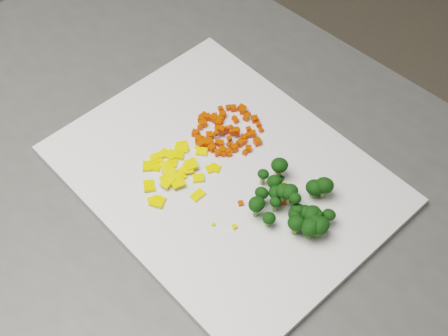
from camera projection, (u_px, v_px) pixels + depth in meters
The scene contains 150 objects.
counter_block at pixel (203, 302), 1.24m from camera, with size 1.00×0.70×0.90m, color #464744.
cutting_board at pixel (224, 175), 0.86m from camera, with size 0.44×0.34×0.01m, color silver.
carrot_pile at pixel (228, 126), 0.89m from camera, with size 0.10×0.10×0.03m, color #C42902, non-canonical shape.
pepper_pile at pixel (181, 174), 0.84m from camera, with size 0.11×0.11×0.02m, color yellow, non-canonical shape.
broccoli_pile at pixel (297, 192), 0.80m from camera, with size 0.12×0.12×0.05m, color black, non-canonical shape.
carrot_cube_0 at pixel (222, 115), 0.91m from camera, with size 0.01×0.01×0.01m, color #C42902.
carrot_cube_1 at pixel (198, 133), 0.89m from camera, with size 0.01×0.01×0.01m, color #C42902.
carrot_cube_2 at pixel (229, 145), 0.88m from camera, with size 0.01×0.01×0.01m, color #C42902.
carrot_cube_3 at pixel (203, 139), 0.89m from camera, with size 0.01×0.01×0.01m, color #C42902.
carrot_cube_4 at pixel (221, 120), 0.91m from camera, with size 0.01×0.01×0.01m, color #C42902.
carrot_cube_5 at pixel (211, 143), 0.88m from camera, with size 0.01×0.01×0.01m, color #C42902.
carrot_cube_6 at pixel (215, 116), 0.91m from camera, with size 0.01×0.01×0.01m, color #C42902.
carrot_cube_7 at pixel (229, 139), 0.88m from camera, with size 0.01×0.01×0.01m, color #C42902.
carrot_cube_8 at pixel (248, 135), 0.89m from camera, with size 0.01×0.01×0.01m, color #C42902.
carrot_cube_9 at pixel (236, 131), 0.88m from camera, with size 0.01×0.01×0.01m, color #C42902.
carrot_cube_10 at pixel (231, 127), 0.90m from camera, with size 0.01×0.01×0.01m, color #C42902.
carrot_cube_11 at pixel (218, 129), 0.89m from camera, with size 0.01×0.01×0.01m, color #C42902.
carrot_cube_12 at pixel (198, 139), 0.88m from camera, with size 0.01×0.01×0.01m, color #C42902.
carrot_cube_13 at pixel (212, 148), 0.88m from camera, with size 0.01×0.01×0.01m, color #C42902.
carrot_cube_14 at pixel (223, 114), 0.91m from camera, with size 0.01×0.01×0.01m, color #C42902.
carrot_cube_15 at pixel (205, 119), 0.91m from camera, with size 0.01×0.01×0.01m, color #C42902.
carrot_cube_16 at pixel (204, 116), 0.91m from camera, with size 0.01×0.01×0.01m, color #C42902.
carrot_cube_17 at pixel (234, 108), 0.92m from camera, with size 0.01×0.01×0.01m, color #C42902.
carrot_cube_18 at pixel (201, 127), 0.90m from camera, with size 0.01×0.01×0.01m, color #C42902.
carrot_cube_19 at pixel (211, 118), 0.91m from camera, with size 0.01×0.01×0.01m, color #C42902.
carrot_cube_20 at pixel (248, 114), 0.92m from camera, with size 0.01×0.01×0.01m, color #C42902.
carrot_cube_21 at pixel (221, 109), 0.92m from camera, with size 0.01×0.01×0.01m, color #C42902.
carrot_cube_22 at pixel (245, 141), 0.88m from camera, with size 0.01×0.01×0.01m, color #C42902.
carrot_cube_23 at pixel (243, 111), 0.92m from camera, with size 0.01×0.01×0.01m, color #C42902.
carrot_cube_24 at pixel (207, 145), 0.88m from camera, with size 0.01×0.01×0.01m, color #C42902.
carrot_cube_25 at pixel (208, 142), 0.88m from camera, with size 0.01×0.01×0.01m, color #C42902.
carrot_cube_26 at pixel (240, 145), 0.88m from camera, with size 0.01×0.01×0.01m, color #C42902.
carrot_cube_27 at pixel (253, 134), 0.89m from camera, with size 0.01×0.01×0.01m, color #C42902.
carrot_cube_28 at pixel (236, 121), 0.91m from camera, with size 0.01×0.01×0.01m, color #C42902.
carrot_cube_29 at pixel (248, 149), 0.88m from camera, with size 0.01×0.01×0.01m, color #C42902.
carrot_cube_30 at pixel (199, 143), 0.88m from camera, with size 0.01×0.01×0.01m, color #C42902.
carrot_cube_31 at pixel (228, 151), 0.87m from camera, with size 0.01×0.01×0.01m, color #C42902.
carrot_cube_32 at pixel (259, 125), 0.90m from camera, with size 0.01×0.01×0.01m, color #C42902.
carrot_cube_33 at pixel (237, 132), 0.88m from camera, with size 0.01×0.01×0.01m, color #C42902.
carrot_cube_34 at pixel (245, 153), 0.87m from camera, with size 0.01×0.01×0.01m, color #C42902.
carrot_cube_35 at pixel (246, 118), 0.91m from camera, with size 0.01×0.01×0.01m, color #C42902.
carrot_cube_36 at pixel (231, 132), 0.89m from camera, with size 0.01×0.01×0.01m, color #C42902.
carrot_cube_37 at pixel (208, 143), 0.88m from camera, with size 0.01×0.01×0.01m, color #C42902.
carrot_cube_38 at pixel (207, 117), 0.91m from camera, with size 0.01×0.01×0.01m, color #C42902.
carrot_cube_39 at pixel (261, 130), 0.90m from camera, with size 0.01×0.01×0.01m, color #C42902.
carrot_cube_40 at pixel (242, 108), 0.92m from camera, with size 0.01×0.01×0.01m, color #C42902.
carrot_cube_41 at pixel (228, 108), 0.92m from camera, with size 0.01×0.01×0.01m, color #C42902.
carrot_cube_42 at pixel (210, 136), 0.89m from camera, with size 0.01×0.01×0.01m, color #C42902.
carrot_cube_43 at pixel (224, 130), 0.89m from camera, with size 0.01×0.01×0.01m, color #C42902.
carrot_cube_44 at pixel (221, 144), 0.88m from camera, with size 0.01×0.01×0.01m, color #C42902.
carrot_cube_45 at pixel (203, 124), 0.90m from camera, with size 0.01×0.01×0.01m, color #C42902.
carrot_cube_46 at pixel (244, 138), 0.89m from camera, with size 0.01×0.01×0.01m, color #C42902.
carrot_cube_47 at pixel (220, 119), 0.91m from camera, with size 0.01×0.01×0.01m, color #C42902.
carrot_cube_48 at pixel (228, 152), 0.87m from camera, with size 0.01×0.01×0.01m, color #C42902.
carrot_cube_49 at pixel (201, 119), 0.91m from camera, with size 0.01×0.01×0.01m, color #C42902.
carrot_cube_50 at pixel (218, 153), 0.87m from camera, with size 0.01×0.01×0.01m, color #C42902.
carrot_cube_51 at pixel (222, 130), 0.88m from camera, with size 0.01×0.01×0.01m, color #C42902.
carrot_cube_52 at pixel (221, 129), 0.89m from camera, with size 0.01×0.01×0.01m, color #C42902.
carrot_cube_53 at pixel (257, 142), 0.88m from camera, with size 0.01×0.01×0.01m, color #C42902.
carrot_cube_54 at pixel (249, 129), 0.90m from camera, with size 0.01×0.01×0.01m, color #C42902.
carrot_cube_55 at pixel (229, 154), 0.87m from camera, with size 0.01×0.01×0.01m, color #C42902.
carrot_cube_56 at pixel (234, 118), 0.91m from camera, with size 0.01×0.01×0.01m, color #C42902.
carrot_cube_57 at pixel (203, 141), 0.88m from camera, with size 0.01×0.01×0.01m, color #C42902.
carrot_cube_58 at pixel (226, 131), 0.90m from camera, with size 0.01×0.01×0.01m, color #C42902.
carrot_cube_59 at pixel (218, 123), 0.90m from camera, with size 0.01×0.01×0.01m, color #C42902.
carrot_cube_60 at pixel (240, 143), 0.88m from camera, with size 0.01×0.01×0.01m, color #C42902.
carrot_cube_61 at pixel (218, 143), 0.88m from camera, with size 0.01×0.01×0.01m, color #C42902.
carrot_cube_62 at pixel (195, 133), 0.89m from camera, with size 0.01×0.01×0.01m, color #C42902.
carrot_cube_63 at pixel (222, 150), 0.87m from camera, with size 0.01×0.01×0.01m, color #C42902.
carrot_cube_64 at pixel (221, 122), 0.91m from camera, with size 0.01×0.01×0.01m, color #C42902.
carrot_cube_65 at pixel (209, 135), 0.89m from camera, with size 0.01×0.01×0.01m, color #C42902.
carrot_cube_66 at pixel (235, 131), 0.89m from camera, with size 0.01×0.01×0.01m, color #C42902.
carrot_cube_67 at pixel (211, 119), 0.91m from camera, with size 0.01×0.01×0.01m, color #C42902.
carrot_cube_68 at pixel (224, 154), 0.87m from camera, with size 0.01×0.01×0.01m, color #C42902.
carrot_cube_69 at pixel (236, 149), 0.88m from camera, with size 0.01×0.01×0.01m, color #C42902.
carrot_cube_70 at pixel (255, 119), 0.91m from camera, with size 0.01×0.01×0.01m, color #C42902.
carrot_cube_71 at pixel (235, 150), 0.87m from camera, with size 0.01×0.01×0.01m, color #C42902.
carrot_cube_72 at pixel (227, 129), 0.89m from camera, with size 0.01×0.01×0.01m, color #C42902.
carrot_cube_73 at pixel (214, 119), 0.91m from camera, with size 0.01×0.01×0.01m, color #C42902.
carrot_cube_74 at pixel (220, 119), 0.91m from camera, with size 0.01×0.01×0.01m, color #C42902.
carrot_cube_75 at pixel (201, 144), 0.88m from camera, with size 0.01×0.01×0.01m, color #C42902.
carrot_cube_76 at pixel (216, 133), 0.88m from camera, with size 0.01×0.01×0.01m, color #C42902.
carrot_cube_77 at pixel (218, 128), 0.90m from camera, with size 0.01×0.01×0.01m, color #C42902.
carrot_cube_78 at pixel (234, 148), 0.88m from camera, with size 0.01×0.01×0.01m, color #C42902.
pepper_chunk_0 at pixel (198, 195), 0.83m from camera, with size 0.02×0.01×0.00m, color yellow.
pepper_chunk_1 at pixel (158, 202), 0.82m from camera, with size 0.02×0.02×0.00m, color yellow.
pepper_chunk_2 at pixel (175, 177), 0.84m from camera, with size 0.02×0.01×0.00m, color yellow.
pepper_chunk_3 at pixel (154, 166), 0.86m from camera, with size 0.02×0.02×0.00m, color yellow.
pepper_chunk_4 at pixel (149, 186), 0.84m from camera, with size 0.02×0.01×0.00m, color yellow.
pepper_chunk_5 at pixel (198, 178), 0.85m from camera, with size 0.02×0.01×0.00m, color yellow.
pepper_chunk_6 at pixel (181, 175), 0.85m from camera, with size 0.01×0.01×0.00m, color yellow.
pepper_chunk_7 at pixel (215, 168), 0.86m from camera, with size 0.01×0.01×0.00m, color yellow.
pepper_chunk_8 at pixel (169, 171), 0.85m from camera, with size 0.02×0.02×0.00m, color yellow.
pepper_chunk_9 at pixel (178, 182), 0.84m from camera, with size 0.02×0.02×0.00m, color yellow.
pepper_chunk_10 at pixel (188, 168), 0.85m from camera, with size 0.02×0.01×0.00m, color yellow.
pepper_chunk_11 at pixel (180, 173), 0.85m from camera, with size 0.01×0.02×0.00m, color yellow.
pepper_chunk_12 at pixel (168, 179), 0.85m from camera, with size 0.02×0.02×0.00m, color yellow.
pepper_chunk_13 at pixel (182, 146), 0.88m from camera, with size 0.02×0.02×0.00m, color yellow.
pepper_chunk_14 at pixel (191, 164), 0.86m from camera, with size 0.02×0.02×0.00m, color yellow.
pepper_chunk_15 at pixel (181, 149), 0.88m from camera, with size 0.02×0.01×0.00m, color yellow.
pepper_chunk_16 at pixel (157, 160), 0.87m from camera, with size 0.01×0.01×0.00m, color yellow.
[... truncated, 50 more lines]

